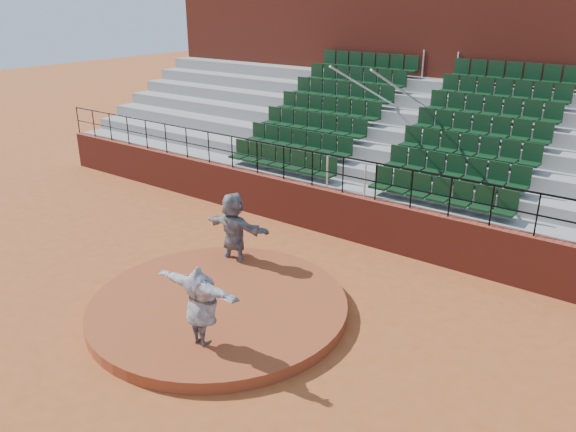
# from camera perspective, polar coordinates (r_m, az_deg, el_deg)

# --- Properties ---
(ground) EXTENTS (90.00, 90.00, 0.00)m
(ground) POSITION_cam_1_polar(r_m,az_deg,el_deg) (12.32, -7.02, -9.53)
(ground) COLOR #A75225
(ground) RESTS_ON ground
(pitchers_mound) EXTENTS (5.50, 5.50, 0.25)m
(pitchers_mound) POSITION_cam_1_polar(r_m,az_deg,el_deg) (12.25, -7.05, -9.03)
(pitchers_mound) COLOR #974221
(pitchers_mound) RESTS_ON ground
(pitching_rubber) EXTENTS (0.60, 0.15, 0.03)m
(pitching_rubber) POSITION_cam_1_polar(r_m,az_deg,el_deg) (12.28, -6.60, -8.19)
(pitching_rubber) COLOR white
(pitching_rubber) RESTS_ON pitchers_mound
(boundary_wall) EXTENTS (24.00, 0.30, 1.30)m
(boundary_wall) POSITION_cam_1_polar(r_m,az_deg,el_deg) (15.63, 5.45, 0.14)
(boundary_wall) COLOR maroon
(boundary_wall) RESTS_ON ground
(wall_railing) EXTENTS (24.04, 0.05, 1.03)m
(wall_railing) POSITION_cam_1_polar(r_m,az_deg,el_deg) (15.19, 5.63, 5.00)
(wall_railing) COLOR black
(wall_railing) RESTS_ON boundary_wall
(seating_deck) EXTENTS (24.00, 5.97, 4.63)m
(seating_deck) POSITION_cam_1_polar(r_m,az_deg,el_deg) (18.45, 11.47, 5.78)
(seating_deck) COLOR gray
(seating_deck) RESTS_ON ground
(press_box_facade) EXTENTS (24.00, 3.00, 7.10)m
(press_box_facade) POSITION_cam_1_polar(r_m,az_deg,el_deg) (21.64, 16.56, 13.30)
(press_box_facade) COLOR maroon
(press_box_facade) RESTS_ON ground
(pitcher) EXTENTS (1.97, 0.58, 1.59)m
(pitcher) POSITION_cam_1_polar(r_m,az_deg,el_deg) (10.49, -8.84, -8.94)
(pitcher) COLOR black
(pitcher) RESTS_ON pitchers_mound
(fielder) EXTENTS (1.85, 0.71, 1.95)m
(fielder) POSITION_cam_1_polar(r_m,az_deg,el_deg) (13.74, -5.51, -1.49)
(fielder) COLOR black
(fielder) RESTS_ON ground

